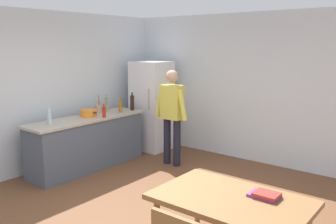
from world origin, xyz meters
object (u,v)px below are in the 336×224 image
object	(u,v)px
refrigerator	(152,106)
bottle_water_clear	(49,116)
person	(172,111)
dining_table	(231,205)
cooking_pot	(89,113)
bottle_wine_dark	(132,103)
bottle_vinegar_tall	(106,104)
bottle_oil_amber	(120,106)
bottle_sauce_red	(104,112)
book_stack	(265,195)
utensil_jar	(98,108)

from	to	relation	value
refrigerator	bottle_water_clear	size ratio (longest dim) A/B	6.00
person	dining_table	bearing A→B (deg)	-42.41
cooking_pot	person	bearing A→B (deg)	41.20
bottle_wine_dark	bottle_vinegar_tall	size ratio (longest dim) A/B	1.06
bottle_oil_amber	bottle_wine_dark	xyz separation A→B (m)	(0.01, 0.30, 0.03)
dining_table	bottle_sauce_red	bearing A→B (deg)	157.78
person	book_stack	size ratio (longest dim) A/B	6.23
person	dining_table	distance (m)	3.20
bottle_sauce_red	book_stack	bearing A→B (deg)	-17.84
bottle_sauce_red	book_stack	world-z (taller)	bottle_sauce_red
utensil_jar	bottle_oil_amber	xyz separation A→B (m)	(0.30, 0.27, 0.04)
bottle_vinegar_tall	refrigerator	bearing A→B (deg)	74.26
dining_table	bottle_vinegar_tall	bearing A→B (deg)	154.26
bottle_sauce_red	bottle_wine_dark	xyz separation A→B (m)	(-0.11, 0.81, 0.05)
refrigerator	dining_table	xyz separation A→B (m)	(3.30, -2.70, -0.23)
dining_table	bottle_water_clear	world-z (taller)	bottle_water_clear
bottle_oil_amber	bottle_vinegar_tall	distance (m)	0.31
bottle_sauce_red	dining_table	bearing A→B (deg)	-22.22
refrigerator	bottle_oil_amber	distance (m)	0.91
bottle_wine_dark	book_stack	world-z (taller)	bottle_wine_dark
bottle_sauce_red	refrigerator	bearing A→B (deg)	95.57
refrigerator	person	world-z (taller)	refrigerator
refrigerator	bottle_oil_amber	bearing A→B (deg)	-88.66
cooking_pot	bottle_vinegar_tall	xyz separation A→B (m)	(-0.13, 0.54, 0.08)
refrigerator	bottle_wine_dark	size ratio (longest dim) A/B	5.29
dining_table	utensil_jar	bearing A→B (deg)	156.89
cooking_pot	utensil_jar	distance (m)	0.36
bottle_water_clear	bottle_wine_dark	bearing A→B (deg)	84.36
utensil_jar	bottle_wine_dark	distance (m)	0.66
refrigerator	utensil_jar	bearing A→B (deg)	-103.31
cooking_pot	bottle_sauce_red	world-z (taller)	bottle_sauce_red
bottle_vinegar_tall	book_stack	bearing A→B (deg)	-21.81
cooking_pot	bottle_vinegar_tall	size ratio (longest dim) A/B	1.25
person	bottle_water_clear	distance (m)	2.05
utensil_jar	book_stack	world-z (taller)	utensil_jar
book_stack	dining_table	bearing A→B (deg)	-140.80
dining_table	cooking_pot	bearing A→B (deg)	161.00
bottle_sauce_red	bottle_wine_dark	size ratio (longest dim) A/B	0.71
dining_table	bottle_wine_dark	world-z (taller)	bottle_wine_dark
dining_table	bottle_sauce_red	distance (m)	3.43
cooking_pot	bottle_oil_amber	distance (m)	0.64
person	bottle_sauce_red	size ratio (longest dim) A/B	7.08
bottle_sauce_red	bottle_vinegar_tall	bearing A→B (deg)	133.73
person	bottle_water_clear	xyz separation A→B (m)	(-1.09, -1.74, 0.05)
person	cooking_pot	bearing A→B (deg)	-138.80
dining_table	utensil_jar	distance (m)	3.90
bottle_oil_amber	refrigerator	bearing A→B (deg)	91.34
bottle_sauce_red	bottle_water_clear	size ratio (longest dim) A/B	0.80
bottle_vinegar_tall	bottle_sauce_red	bearing A→B (deg)	-46.27
bottle_oil_amber	book_stack	bearing A→B (deg)	-24.46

